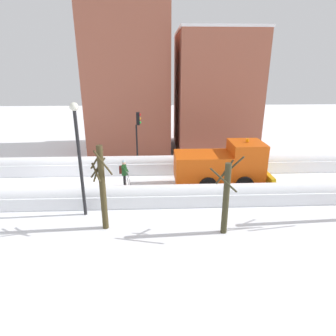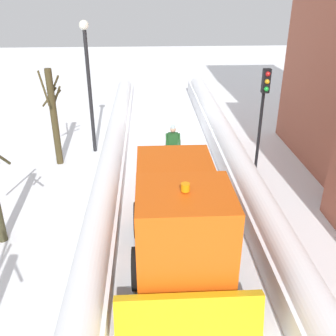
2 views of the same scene
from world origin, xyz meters
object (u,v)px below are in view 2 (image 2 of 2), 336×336
(traffic_light_pole, at_px, (264,101))
(bare_tree_near, at_px, (54,116))
(street_lamp, at_px, (88,73))
(skier, at_px, (173,143))
(plow_truck, at_px, (179,213))

(traffic_light_pole, bearing_deg, bare_tree_near, -8.05)
(street_lamp, bearing_deg, skier, 154.37)
(traffic_light_pole, xyz_separation_m, street_lamp, (6.95, -2.42, 0.63))
(plow_truck, xyz_separation_m, traffic_light_pole, (-3.67, -5.44, 1.47))
(street_lamp, xyz_separation_m, bare_tree_near, (1.36, 1.25, -1.45))
(plow_truck, distance_m, traffic_light_pole, 6.73)
(plow_truck, relative_size, skier, 3.31)
(traffic_light_pole, distance_m, street_lamp, 7.38)
(plow_truck, height_order, bare_tree_near, bare_tree_near)
(plow_truck, distance_m, street_lamp, 8.78)
(skier, bearing_deg, plow_truck, 87.80)
(traffic_light_pole, bearing_deg, plow_truck, 55.99)
(bare_tree_near, bearing_deg, skier, 174.89)
(plow_truck, distance_m, bare_tree_near, 8.11)
(skier, height_order, street_lamp, street_lamp)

